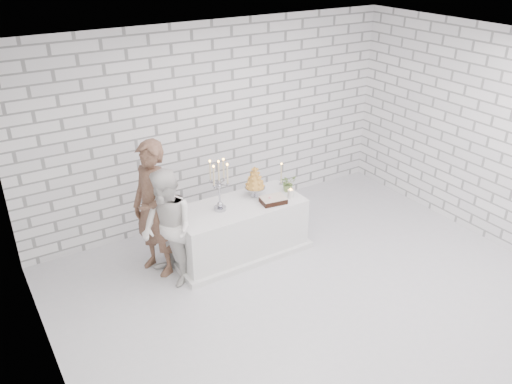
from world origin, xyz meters
name	(u,v)px	position (x,y,z in m)	size (l,w,h in m)	color
ground	(312,294)	(0.00, 0.00, 0.00)	(6.00, 5.00, 0.01)	silver
ceiling	(327,51)	(0.00, 0.00, 3.00)	(6.00, 5.00, 0.01)	white
wall_back	(215,124)	(0.00, 2.50, 1.50)	(6.00, 0.01, 3.00)	white
wall_left	(41,267)	(-3.00, 0.00, 1.50)	(0.01, 5.00, 3.00)	white
wall_right	(489,137)	(3.00, 0.00, 1.50)	(0.01, 5.00, 3.00)	white
cake_table	(239,229)	(-0.30, 1.31, 0.38)	(1.80, 0.80, 0.75)	white
groom	(154,209)	(-1.42, 1.51, 0.92)	(0.67, 0.44, 1.83)	#533527
bride	(168,229)	(-1.38, 1.20, 0.77)	(0.75, 0.58, 1.54)	white
candelabra	(219,186)	(-0.58, 1.32, 1.11)	(0.29, 0.29, 0.72)	#A1A2AC
croquembouche	(255,181)	(0.03, 1.43, 0.98)	(0.29, 0.29, 0.46)	#B57A2A
chocolate_cake	(273,200)	(0.14, 1.12, 0.79)	(0.33, 0.24, 0.08)	black
pillar_candle	(290,194)	(0.43, 1.12, 0.81)	(0.08, 0.08, 0.12)	white
extra_taper	(281,174)	(0.55, 1.54, 0.91)	(0.06, 0.06, 0.32)	beige
flowers	(288,183)	(0.52, 1.32, 0.87)	(0.22, 0.19, 0.24)	#537236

